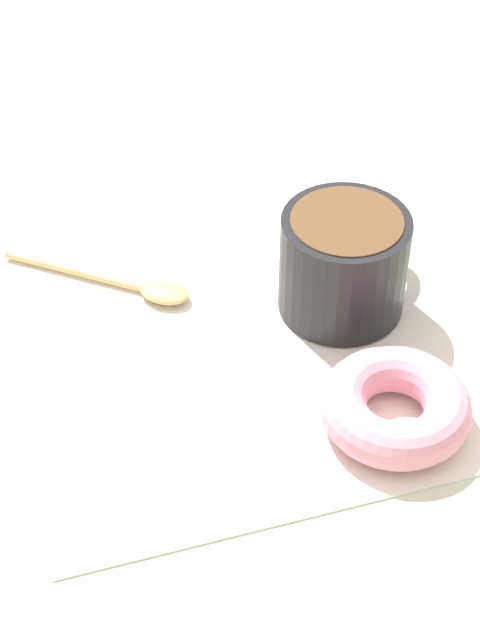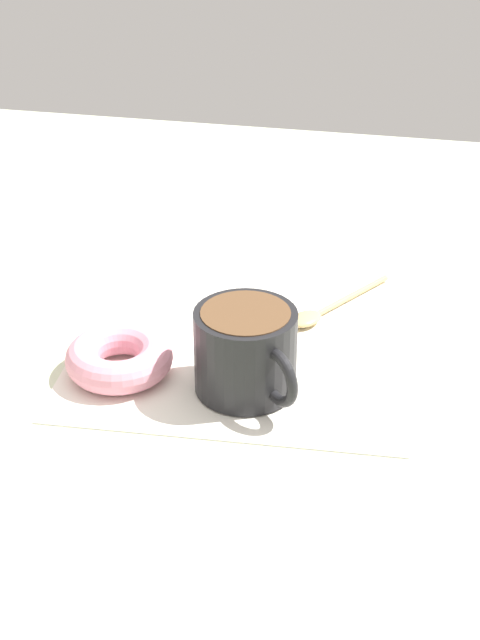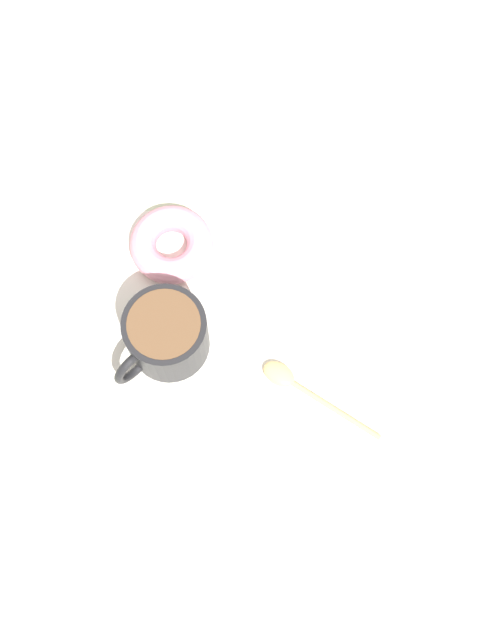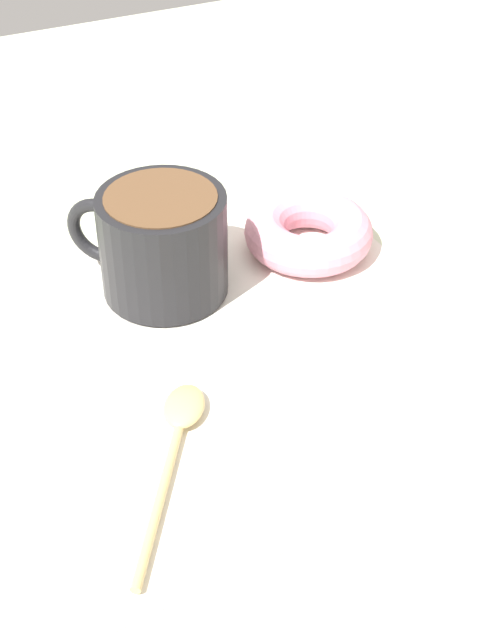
% 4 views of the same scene
% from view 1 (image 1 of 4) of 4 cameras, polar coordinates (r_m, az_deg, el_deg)
% --- Properties ---
extents(ground_plane, '(1.20, 1.20, 0.02)m').
position_cam_1_polar(ground_plane, '(0.72, -1.44, -1.95)').
color(ground_plane, beige).
extents(napkin, '(0.32, 0.32, 0.00)m').
position_cam_1_polar(napkin, '(0.72, 0.00, -1.25)').
color(napkin, white).
rests_on(napkin, ground_plane).
extents(coffee_cup, '(0.10, 0.10, 0.07)m').
position_cam_1_polar(coffee_cup, '(0.72, 5.61, 3.19)').
color(coffee_cup, black).
rests_on(coffee_cup, napkin).
extents(donut, '(0.09, 0.09, 0.03)m').
position_cam_1_polar(donut, '(0.66, 8.28, -4.58)').
color(donut, pink).
rests_on(donut, napkin).
extents(spoon, '(0.09, 0.13, 0.01)m').
position_cam_1_polar(spoon, '(0.75, -5.55, 1.84)').
color(spoon, '#D8B772').
rests_on(spoon, napkin).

